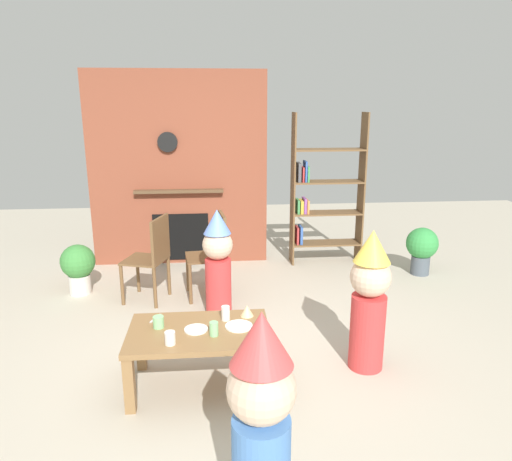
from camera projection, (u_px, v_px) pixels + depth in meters
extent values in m
plane|color=#BCB29E|center=(242.00, 361.00, 3.83)|extent=(12.00, 12.00, 0.00)
cube|color=brown|center=(179.00, 169.00, 5.97)|extent=(2.20, 0.18, 2.40)
cube|color=black|center=(181.00, 237.00, 6.09)|extent=(0.70, 0.02, 0.60)
cube|color=brown|center=(179.00, 191.00, 5.90)|extent=(1.10, 0.10, 0.04)
cylinder|color=black|center=(168.00, 142.00, 5.75)|extent=(0.24, 0.04, 0.24)
cube|color=brown|center=(293.00, 190.00, 5.96)|extent=(0.02, 0.28, 1.90)
cube|color=brown|center=(361.00, 189.00, 6.04)|extent=(0.02, 0.28, 1.90)
cube|color=brown|center=(325.00, 243.00, 6.18)|extent=(0.86, 0.28, 0.02)
cube|color=brown|center=(326.00, 213.00, 6.08)|extent=(0.86, 0.28, 0.02)
cube|color=brown|center=(328.00, 182.00, 5.97)|extent=(0.86, 0.28, 0.02)
cube|color=brown|center=(329.00, 150.00, 5.87)|extent=(0.86, 0.28, 0.02)
cube|color=#B23333|center=(297.00, 235.00, 6.12)|extent=(0.03, 0.20, 0.22)
cube|color=#3359A5|center=(300.00, 234.00, 6.12)|extent=(0.03, 0.20, 0.23)
cube|color=#3F8C4C|center=(298.00, 206.00, 6.02)|extent=(0.03, 0.20, 0.17)
cube|color=gold|center=(301.00, 206.00, 6.03)|extent=(0.04, 0.20, 0.16)
cube|color=#8C4C99|center=(304.00, 205.00, 6.03)|extent=(0.03, 0.20, 0.19)
cube|color=#D87F3F|center=(307.00, 206.00, 6.03)|extent=(0.03, 0.20, 0.17)
cube|color=#4C4C51|center=(299.00, 172.00, 5.91)|extent=(0.04, 0.20, 0.23)
cube|color=#B23333|center=(302.00, 174.00, 5.92)|extent=(0.02, 0.20, 0.18)
cube|color=#3359A5|center=(305.00, 171.00, 5.91)|extent=(0.02, 0.20, 0.25)
cube|color=#3F8C4C|center=(307.00, 174.00, 5.92)|extent=(0.02, 0.20, 0.19)
cube|color=olive|center=(199.00, 332.00, 3.41)|extent=(1.01, 0.63, 0.04)
cube|color=olive|center=(129.00, 385.00, 3.16)|extent=(0.07, 0.07, 0.41)
cube|color=olive|center=(267.00, 378.00, 3.24)|extent=(0.07, 0.07, 0.41)
cube|color=olive|center=(141.00, 345.00, 3.69)|extent=(0.07, 0.07, 0.41)
cube|color=olive|center=(259.00, 340.00, 3.76)|extent=(0.07, 0.07, 0.41)
cylinder|color=#8CD18C|center=(214.00, 329.00, 3.31)|extent=(0.06, 0.06, 0.10)
cylinder|color=#8CD18C|center=(158.00, 322.00, 3.43)|extent=(0.08, 0.08, 0.09)
cylinder|color=silver|center=(226.00, 313.00, 3.54)|extent=(0.06, 0.06, 0.11)
cylinder|color=silver|center=(170.00, 338.00, 3.19)|extent=(0.07, 0.07, 0.09)
cylinder|color=white|center=(239.00, 326.00, 3.45)|extent=(0.20, 0.20, 0.01)
cylinder|color=white|center=(196.00, 329.00, 3.40)|extent=(0.17, 0.17, 0.01)
cone|color=#EAC68C|center=(247.00, 310.00, 3.61)|extent=(0.10, 0.10, 0.09)
cube|color=silver|center=(156.00, 318.00, 3.58)|extent=(0.08, 0.14, 0.01)
sphere|color=beige|center=(262.00, 389.00, 2.13)|extent=(0.32, 0.32, 0.32)
cone|color=#EA4C4C|center=(262.00, 339.00, 2.07)|extent=(0.29, 0.29, 0.26)
cylinder|color=#D13838|center=(367.00, 332.00, 3.69)|extent=(0.27, 0.27, 0.60)
sphere|color=beige|center=(371.00, 277.00, 3.57)|extent=(0.31, 0.31, 0.31)
cone|color=#F2D14C|center=(373.00, 246.00, 3.51)|extent=(0.28, 0.28, 0.25)
cylinder|color=#D13838|center=(218.00, 287.00, 4.64)|extent=(0.25, 0.25, 0.56)
sphere|color=beige|center=(218.00, 245.00, 4.53)|extent=(0.29, 0.29, 0.29)
cone|color=#668CE5|center=(217.00, 222.00, 4.47)|extent=(0.26, 0.26, 0.23)
cube|color=brown|center=(145.00, 260.00, 4.93)|extent=(0.50, 0.50, 0.02)
cube|color=brown|center=(160.00, 239.00, 4.83)|extent=(0.15, 0.39, 0.45)
cylinder|color=brown|center=(138.00, 273.00, 5.19)|extent=(0.04, 0.04, 0.43)
cylinder|color=brown|center=(122.00, 285.00, 4.85)|extent=(0.04, 0.04, 0.43)
cylinder|color=brown|center=(169.00, 276.00, 5.12)|extent=(0.04, 0.04, 0.43)
cylinder|color=brown|center=(155.00, 288.00, 4.78)|extent=(0.04, 0.04, 0.43)
cube|color=brown|center=(205.00, 257.00, 5.02)|extent=(0.45, 0.45, 0.02)
cube|color=brown|center=(222.00, 234.00, 5.00)|extent=(0.08, 0.40, 0.45)
cylinder|color=brown|center=(188.00, 272.00, 5.21)|extent=(0.04, 0.04, 0.43)
cylinder|color=brown|center=(190.00, 284.00, 4.87)|extent=(0.04, 0.04, 0.43)
cylinder|color=brown|center=(220.00, 270.00, 5.28)|extent=(0.04, 0.04, 0.43)
cylinder|color=brown|center=(225.00, 282.00, 4.94)|extent=(0.04, 0.04, 0.43)
cylinder|color=#4C5660|center=(420.00, 265.00, 5.76)|extent=(0.22, 0.22, 0.23)
sphere|color=green|center=(422.00, 243.00, 5.69)|extent=(0.38, 0.38, 0.38)
cylinder|color=beige|center=(80.00, 284.00, 5.18)|extent=(0.23, 0.23, 0.21)
sphere|color=#3C853B|center=(78.00, 261.00, 5.11)|extent=(0.36, 0.36, 0.36)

